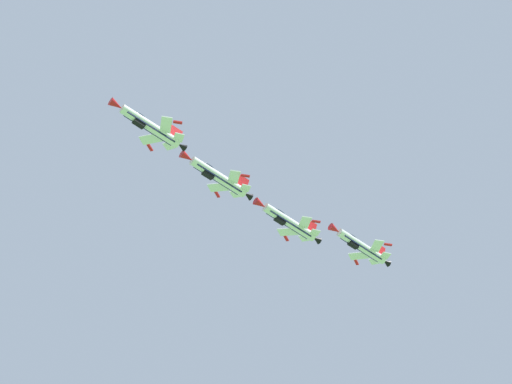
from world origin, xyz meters
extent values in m
cylinder|color=white|center=(15.36, 87.53, 133.27)|extent=(11.88, 5.59, 1.70)
cube|color=#191E4C|center=(15.31, 87.65, 132.83)|extent=(10.01, 4.76, 0.80)
cone|color=red|center=(8.61, 85.15, 133.27)|extent=(2.78, 2.27, 1.56)
cone|color=black|center=(21.72, 89.77, 133.27)|extent=(1.96, 1.81, 1.36)
ellipsoid|color=#192333|center=(12.93, 86.48, 133.89)|extent=(3.47, 2.35, 1.37)
cube|color=black|center=(13.24, 87.03, 132.50)|extent=(2.50, 1.95, 1.12)
cube|color=white|center=(17.80, 85.76, 132.45)|extent=(2.49, 4.32, 1.39)
cube|color=red|center=(19.52, 84.23, 131.85)|extent=(1.67, 0.84, 0.39)
cube|color=white|center=(16.14, 90.48, 133.94)|extent=(4.29, 4.16, 1.39)
cube|color=red|center=(16.52, 92.75, 134.54)|extent=(1.53, 1.58, 0.39)
cube|color=white|center=(20.65, 87.84, 132.84)|extent=(1.80, 2.23, 0.78)
cube|color=white|center=(19.68, 90.60, 133.71)|extent=(2.70, 2.74, 0.78)
cube|color=red|center=(20.06, 88.63, 135.01)|extent=(2.76, 1.74, 2.55)
cylinder|color=white|center=(29.94, 93.71, 132.69)|extent=(11.88, 5.59, 1.70)
cube|color=#191E4C|center=(29.88, 93.87, 132.26)|extent=(10.00, 4.75, 0.92)
cone|color=red|center=(23.20, 91.33, 132.69)|extent=(2.78, 2.27, 1.56)
cone|color=black|center=(36.31, 95.95, 132.69)|extent=(1.96, 1.81, 1.36)
ellipsoid|color=#192333|center=(27.53, 92.60, 133.28)|extent=(3.50, 2.42, 1.44)
cube|color=black|center=(27.80, 93.28, 131.94)|extent=(2.52, 1.99, 1.19)
cube|color=white|center=(32.35, 92.03, 131.62)|extent=(2.47, 4.20, 1.78)
cube|color=red|center=(34.05, 90.57, 130.82)|extent=(1.67, 0.84, 0.43)
cube|color=white|center=(30.75, 96.58, 133.60)|extent=(4.20, 4.08, 1.78)
cube|color=red|center=(31.16, 98.79, 134.40)|extent=(1.53, 1.59, 0.43)
cube|color=white|center=(35.22, 94.07, 132.11)|extent=(1.79, 2.17, 0.98)
cube|color=white|center=(34.28, 96.73, 133.27)|extent=(2.66, 2.70, 0.98)
cube|color=red|center=(34.70, 94.65, 134.36)|extent=(2.84, 1.97, 2.48)
cylinder|color=white|center=(46.10, 99.98, 133.35)|extent=(11.88, 5.59, 1.70)
cube|color=#191E4C|center=(46.04, 100.14, 132.91)|extent=(10.00, 4.76, 0.90)
cone|color=red|center=(39.35, 97.60, 133.35)|extent=(2.78, 2.27, 1.56)
cone|color=black|center=(52.46, 102.22, 133.35)|extent=(1.96, 1.81, 1.36)
ellipsoid|color=#192333|center=(43.68, 98.88, 133.94)|extent=(3.49, 2.41, 1.42)
cube|color=black|center=(43.96, 99.53, 132.59)|extent=(2.52, 1.98, 1.18)
cube|color=white|center=(48.51, 98.28, 132.32)|extent=(2.47, 4.23, 1.71)
cube|color=red|center=(50.22, 96.81, 131.56)|extent=(1.67, 0.84, 0.43)
cube|color=white|center=(46.90, 102.87, 134.21)|extent=(4.22, 4.10, 1.71)
cube|color=red|center=(47.30, 105.09, 134.97)|extent=(1.53, 1.59, 0.43)
cube|color=white|center=(51.38, 100.33, 132.79)|extent=(1.79, 2.18, 0.95)
cube|color=white|center=(50.43, 103.01, 133.90)|extent=(2.67, 2.71, 0.95)
cube|color=red|center=(50.84, 100.95, 135.03)|extent=(2.83, 1.93, 2.50)
cylinder|color=white|center=(63.27, 104.25, 137.57)|extent=(11.88, 5.59, 1.70)
cube|color=#191E4C|center=(63.22, 104.38, 137.13)|extent=(10.01, 4.76, 0.81)
cone|color=red|center=(56.53, 101.88, 137.57)|extent=(2.78, 2.27, 1.56)
cone|color=black|center=(69.64, 106.49, 137.57)|extent=(1.96, 1.81, 1.36)
ellipsoid|color=#192333|center=(60.84, 103.20, 138.18)|extent=(3.48, 2.36, 1.37)
cube|color=black|center=(61.15, 103.76, 136.80)|extent=(2.51, 1.96, 1.13)
cube|color=white|center=(65.71, 102.49, 136.73)|extent=(2.49, 4.31, 1.43)
cube|color=red|center=(67.43, 100.97, 136.11)|extent=(1.67, 0.84, 0.39)
cube|color=white|center=(64.05, 107.20, 138.26)|extent=(4.28, 4.16, 1.43)
cube|color=red|center=(64.44, 109.46, 138.88)|extent=(1.53, 1.58, 0.39)
cube|color=white|center=(68.57, 104.57, 137.13)|extent=(1.80, 2.22, 0.80)
cube|color=white|center=(67.60, 107.32, 138.02)|extent=(2.70, 2.74, 0.80)
cube|color=red|center=(67.97, 105.34, 139.30)|extent=(2.77, 1.77, 2.54)
camera|label=1|loc=(5.62, 1.92, 1.95)|focal=62.07mm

